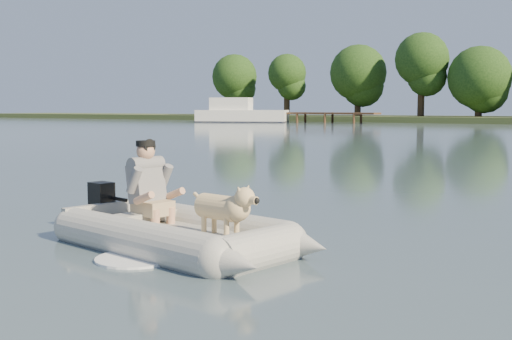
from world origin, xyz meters
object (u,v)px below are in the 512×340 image
Objects in this scene: dock at (292,117)px; dog at (220,212)px; man at (147,181)px; dinghy at (180,201)px; cabin_cruiser at (242,110)px.

dock reaches higher than dog.
dog is at bearing -62.85° from dock.
dinghy is at bearing -4.24° from man.
dog is (1.21, -0.24, -0.24)m from man.
man is 0.10× the size of cabin_cruiser.
dock is 18.21× the size of man.
dog is at bearing -77.72° from cabin_cruiser.
cabin_cruiser is at bearing 132.57° from man.
cabin_cruiser is at bearing 133.46° from dog.
man reaches higher than dog.
dock is 57.79m from dinghy.
man is (25.31, -51.47, 0.19)m from dock.
man reaches higher than dock.
cabin_cruiser reaches higher than dock.
man is at bearing 175.76° from dinghy.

